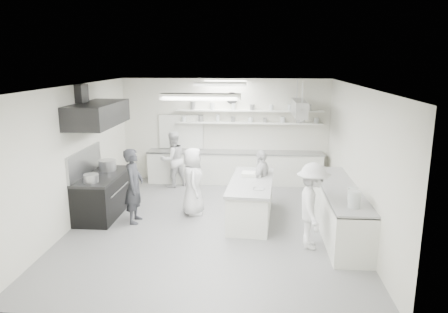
# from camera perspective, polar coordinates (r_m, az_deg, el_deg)

# --- Properties ---
(floor) EXTENTS (6.00, 7.00, 0.02)m
(floor) POSITION_cam_1_polar(r_m,az_deg,el_deg) (9.30, -1.49, -9.27)
(floor) COLOR gray
(floor) RESTS_ON ground
(ceiling) EXTENTS (6.00, 7.00, 0.02)m
(ceiling) POSITION_cam_1_polar(r_m,az_deg,el_deg) (8.62, -1.61, 9.64)
(ceiling) COLOR white
(ceiling) RESTS_ON wall_back
(wall_back) EXTENTS (6.00, 0.04, 3.00)m
(wall_back) POSITION_cam_1_polar(r_m,az_deg,el_deg) (12.26, 0.16, 3.57)
(wall_back) COLOR silver
(wall_back) RESTS_ON floor
(wall_front) EXTENTS (6.00, 0.04, 3.00)m
(wall_front) POSITION_cam_1_polar(r_m,az_deg,el_deg) (5.52, -5.39, -8.53)
(wall_front) COLOR silver
(wall_front) RESTS_ON floor
(wall_left) EXTENTS (0.04, 7.00, 3.00)m
(wall_left) POSITION_cam_1_polar(r_m,az_deg,el_deg) (9.62, -19.61, 0.15)
(wall_left) COLOR silver
(wall_left) RESTS_ON floor
(wall_right) EXTENTS (0.04, 7.00, 3.00)m
(wall_right) POSITION_cam_1_polar(r_m,az_deg,el_deg) (9.04, 17.73, -0.51)
(wall_right) COLOR silver
(wall_right) RESTS_ON floor
(stove) EXTENTS (0.80, 1.80, 0.90)m
(stove) POSITION_cam_1_polar(r_m,az_deg,el_deg) (10.10, -16.16, -5.19)
(stove) COLOR black
(stove) RESTS_ON floor
(exhaust_hood) EXTENTS (0.85, 2.00, 0.50)m
(exhaust_hood) POSITION_cam_1_polar(r_m,az_deg,el_deg) (9.69, -16.88, 5.55)
(exhaust_hood) COLOR #242425
(exhaust_hood) RESTS_ON wall_left
(back_counter) EXTENTS (5.00, 0.60, 0.92)m
(back_counter) POSITION_cam_1_polar(r_m,az_deg,el_deg) (12.16, 1.46, -1.52)
(back_counter) COLOR silver
(back_counter) RESTS_ON floor
(shelf_lower) EXTENTS (4.20, 0.26, 0.04)m
(shelf_lower) POSITION_cam_1_polar(r_m,az_deg,el_deg) (12.06, 3.44, 4.59)
(shelf_lower) COLOR silver
(shelf_lower) RESTS_ON wall_back
(shelf_upper) EXTENTS (4.20, 0.26, 0.04)m
(shelf_upper) POSITION_cam_1_polar(r_m,az_deg,el_deg) (12.01, 3.47, 6.24)
(shelf_upper) COLOR silver
(shelf_upper) RESTS_ON wall_back
(pass_through_window) EXTENTS (1.30, 0.04, 1.00)m
(pass_through_window) POSITION_cam_1_polar(r_m,az_deg,el_deg) (12.41, -5.85, 3.39)
(pass_through_window) COLOR black
(pass_through_window) RESTS_ON wall_back
(wall_clock) EXTENTS (0.32, 0.05, 0.32)m
(wall_clock) POSITION_cam_1_polar(r_m,az_deg,el_deg) (12.08, 1.10, 7.97)
(wall_clock) COLOR white
(wall_clock) RESTS_ON wall_back
(right_counter) EXTENTS (0.74, 3.30, 0.94)m
(right_counter) POSITION_cam_1_polar(r_m,az_deg,el_deg) (9.07, 15.39, -7.12)
(right_counter) COLOR silver
(right_counter) RESTS_ON floor
(pot_rack) EXTENTS (0.30, 1.60, 0.40)m
(pot_rack) POSITION_cam_1_polar(r_m,az_deg,el_deg) (11.08, 10.16, 6.52)
(pot_rack) COLOR #9FA0A3
(pot_rack) RESTS_ON ceiling
(light_fixture_front) EXTENTS (1.30, 0.25, 0.10)m
(light_fixture_front) POSITION_cam_1_polar(r_m,az_deg,el_deg) (6.84, -3.22, 8.13)
(light_fixture_front) COLOR silver
(light_fixture_front) RESTS_ON ceiling
(light_fixture_rear) EXTENTS (1.30, 0.25, 0.10)m
(light_fixture_rear) POSITION_cam_1_polar(r_m,az_deg,el_deg) (10.41, -0.55, 9.85)
(light_fixture_rear) COLOR silver
(light_fixture_rear) RESTS_ON ceiling
(prep_island) EXTENTS (1.01, 2.33, 0.84)m
(prep_island) POSITION_cam_1_polar(r_m,az_deg,el_deg) (9.51, 3.70, -6.02)
(prep_island) COLOR silver
(prep_island) RESTS_ON floor
(stove_pot) EXTENTS (0.40, 0.40, 0.29)m
(stove_pot) POSITION_cam_1_polar(r_m,az_deg,el_deg) (10.31, -15.58, -1.27)
(stove_pot) COLOR #9FA0A3
(stove_pot) RESTS_ON stove
(cook_stove) EXTENTS (0.41, 0.61, 1.66)m
(cook_stove) POSITION_cam_1_polar(r_m,az_deg,el_deg) (9.38, -12.16, -3.94)
(cook_stove) COLOR #2C2D32
(cook_stove) RESTS_ON floor
(cook_back) EXTENTS (0.97, 0.95, 1.57)m
(cook_back) POSITION_cam_1_polar(r_m,az_deg,el_deg) (11.86, -6.98, -0.37)
(cook_back) COLOR silver
(cook_back) RESTS_ON floor
(cook_island_left) EXTENTS (0.61, 0.84, 1.58)m
(cook_island_left) POSITION_cam_1_polar(r_m,az_deg,el_deg) (9.67, -4.26, -3.40)
(cook_island_left) COLOR silver
(cook_island_left) RESTS_ON floor
(cook_island_right) EXTENTS (0.65, 0.94, 1.48)m
(cook_island_right) POSITION_cam_1_polar(r_m,az_deg,el_deg) (9.91, 5.12, -3.30)
(cook_island_right) COLOR silver
(cook_island_right) RESTS_ON floor
(cook_right) EXTENTS (0.65, 1.09, 1.66)m
(cook_right) POSITION_cam_1_polar(r_m,az_deg,el_deg) (8.12, 11.92, -6.61)
(cook_right) COLOR silver
(cook_right) RESTS_ON floor
(bowl_island_a) EXTENTS (0.30, 0.30, 0.06)m
(bowl_island_a) POSITION_cam_1_polar(r_m,az_deg,el_deg) (8.79, 4.75, -4.55)
(bowl_island_a) COLOR #9FA0A3
(bowl_island_a) RESTS_ON prep_island
(bowl_island_b) EXTENTS (0.21, 0.21, 0.05)m
(bowl_island_b) POSITION_cam_1_polar(r_m,az_deg,el_deg) (9.13, 4.32, -3.90)
(bowl_island_b) COLOR silver
(bowl_island_b) RESTS_ON prep_island
(bowl_right) EXTENTS (0.29, 0.29, 0.05)m
(bowl_right) POSITION_cam_1_polar(r_m,az_deg,el_deg) (8.80, 17.17, -4.43)
(bowl_right) COLOR silver
(bowl_right) RESTS_ON right_counter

